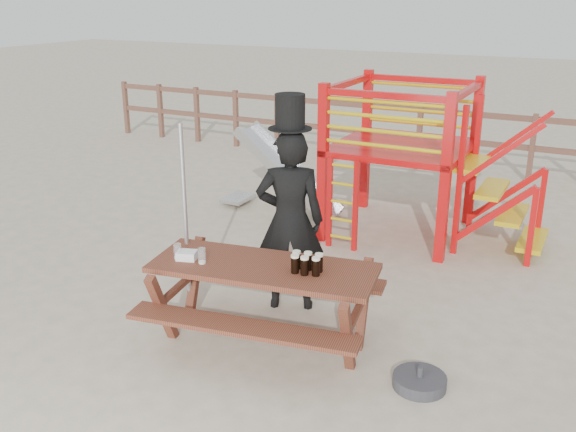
# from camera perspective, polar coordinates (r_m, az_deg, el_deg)

# --- Properties ---
(ground) EXTENTS (60.00, 60.00, 0.00)m
(ground) POSITION_cam_1_polar(r_m,az_deg,el_deg) (6.20, -2.68, -11.55)
(ground) COLOR beige
(ground) RESTS_ON ground
(back_fence) EXTENTS (15.09, 0.09, 1.20)m
(back_fence) POSITION_cam_1_polar(r_m,az_deg,el_deg) (12.15, 13.90, 7.23)
(back_fence) COLOR brown
(back_fence) RESTS_ON ground
(playground_fort) EXTENTS (4.71, 1.84, 2.10)m
(playground_fort) POSITION_cam_1_polar(r_m,az_deg,el_deg) (8.82, 9.52, 5.29)
(playground_fort) COLOR red
(playground_fort) RESTS_ON ground
(picnic_table) EXTENTS (2.28, 1.74, 0.80)m
(picnic_table) POSITION_cam_1_polar(r_m,az_deg,el_deg) (6.03, -2.18, -6.98)
(picnic_table) COLOR brown
(picnic_table) RESTS_ON ground
(man_with_hat) EXTENTS (0.82, 0.71, 2.26)m
(man_with_hat) POSITION_cam_1_polar(r_m,az_deg,el_deg) (6.54, 0.18, -0.02)
(man_with_hat) COLOR black
(man_with_hat) RESTS_ON ground
(metal_pole) EXTENTS (0.04, 0.04, 2.02)m
(metal_pole) POSITION_cam_1_polar(r_m,az_deg,el_deg) (6.40, -9.08, -0.73)
(metal_pole) COLOR #B2B2B7
(metal_pole) RESTS_ON ground
(parasol_base) EXTENTS (0.46, 0.46, 0.19)m
(parasol_base) POSITION_cam_1_polar(r_m,az_deg,el_deg) (5.73, 11.61, -14.21)
(parasol_base) COLOR #333338
(parasol_base) RESTS_ON ground
(paper_bag) EXTENTS (0.21, 0.19, 0.08)m
(paper_bag) POSITION_cam_1_polar(r_m,az_deg,el_deg) (6.09, -8.97, -3.46)
(paper_bag) COLOR white
(paper_bag) RESTS_ON picnic_table
(stout_pints) EXTENTS (0.29, 0.20, 0.17)m
(stout_pints) POSITION_cam_1_polar(r_m,az_deg,el_deg) (5.73, 1.65, -4.22)
(stout_pints) COLOR black
(stout_pints) RESTS_ON picnic_table
(empty_glasses) EXTENTS (0.34, 0.09, 0.15)m
(empty_glasses) POSITION_cam_1_polar(r_m,az_deg,el_deg) (6.04, -8.74, -3.37)
(empty_glasses) COLOR silver
(empty_glasses) RESTS_ON picnic_table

